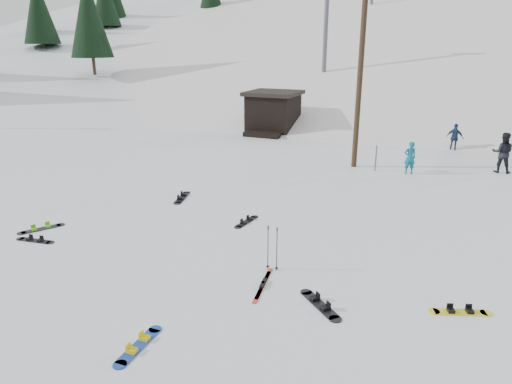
% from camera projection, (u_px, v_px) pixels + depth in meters
% --- Properties ---
extents(ground, '(200.00, 200.00, 0.00)m').
position_uv_depth(ground, '(155.00, 294.00, 11.19)').
color(ground, white).
rests_on(ground, ground).
extents(ski_slope, '(60.00, 85.24, 65.97)m').
position_uv_depth(ski_slope, '(394.00, 178.00, 62.98)').
color(ski_slope, white).
rests_on(ski_slope, ground).
extents(ridge_left, '(47.54, 95.03, 58.38)m').
position_uv_depth(ridge_left, '(147.00, 157.00, 69.98)').
color(ridge_left, white).
rests_on(ridge_left, ground).
extents(treeline_left, '(20.00, 64.00, 10.00)m').
position_uv_depth(treeline_left, '(116.00, 90.00, 58.80)').
color(treeline_left, black).
rests_on(treeline_left, ground).
extents(treeline_crest, '(50.00, 6.00, 10.00)m').
position_uv_depth(treeline_crest, '(421.00, 74.00, 86.28)').
color(treeline_crest, black).
rests_on(treeline_crest, ski_slope).
extents(utility_pole, '(2.00, 0.26, 9.00)m').
position_uv_depth(utility_pole, '(360.00, 69.00, 21.20)').
color(utility_pole, '#3A2819').
rests_on(utility_pole, ground).
extents(trail_sign, '(0.50, 0.09, 1.85)m').
position_uv_depth(trail_sign, '(377.00, 145.00, 21.49)').
color(trail_sign, '#595B60').
rests_on(trail_sign, ground).
extents(lift_hut, '(3.40, 4.10, 2.75)m').
position_uv_depth(lift_hut, '(273.00, 112.00, 30.91)').
color(lift_hut, black).
rests_on(lift_hut, ground).
extents(lift_tower_near, '(2.20, 0.36, 8.00)m').
position_uv_depth(lift_tower_near, '(326.00, 16.00, 36.41)').
color(lift_tower_near, '#595B60').
rests_on(lift_tower_near, ski_slope).
extents(hero_snowboard, '(0.31, 1.49, 0.10)m').
position_uv_depth(hero_snowboard, '(138.00, 345.00, 9.27)').
color(hero_snowboard, '#1941A8').
rests_on(hero_snowboard, ground).
extents(hero_skis, '(0.37, 1.78, 0.09)m').
position_uv_depth(hero_skis, '(263.00, 284.00, 11.61)').
color(hero_skis, red).
rests_on(hero_skis, ground).
extents(ski_poles, '(0.35, 0.09, 1.26)m').
position_uv_depth(ski_poles, '(272.00, 248.00, 12.23)').
color(ski_poles, black).
rests_on(ski_poles, ground).
extents(board_scatter_a, '(1.32, 0.40, 0.09)m').
position_uv_depth(board_scatter_a, '(35.00, 240.00, 14.19)').
color(board_scatter_a, black).
rests_on(board_scatter_a, ground).
extents(board_scatter_b, '(0.65, 1.56, 0.11)m').
position_uv_depth(board_scatter_b, '(182.00, 197.00, 18.07)').
color(board_scatter_b, black).
rests_on(board_scatter_b, ground).
extents(board_scatter_c, '(0.89, 1.32, 0.10)m').
position_uv_depth(board_scatter_c, '(41.00, 228.00, 15.08)').
color(board_scatter_c, black).
rests_on(board_scatter_c, ground).
extents(board_scatter_d, '(1.23, 1.14, 0.11)m').
position_uv_depth(board_scatter_d, '(320.00, 304.00, 10.72)').
color(board_scatter_d, black).
rests_on(board_scatter_d, ground).
extents(board_scatter_e, '(1.37, 0.67, 0.10)m').
position_uv_depth(board_scatter_e, '(460.00, 312.00, 10.43)').
color(board_scatter_e, '#FFF41C').
rests_on(board_scatter_e, ground).
extents(board_scatter_f, '(0.40, 1.36, 0.10)m').
position_uv_depth(board_scatter_f, '(246.00, 221.00, 15.67)').
color(board_scatter_f, black).
rests_on(board_scatter_f, ground).
extents(skier_teal, '(0.66, 0.58, 1.52)m').
position_uv_depth(skier_teal, '(410.00, 158.00, 21.23)').
color(skier_teal, '#0B6375').
rests_on(skier_teal, ground).
extents(skier_dark, '(0.95, 0.75, 1.91)m').
position_uv_depth(skier_dark, '(503.00, 153.00, 21.36)').
color(skier_dark, black).
rests_on(skier_dark, ground).
extents(skier_navy, '(0.98, 0.58, 1.57)m').
position_uv_depth(skier_navy, '(455.00, 138.00, 25.52)').
color(skier_navy, '#1D2A49').
rests_on(skier_navy, ground).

